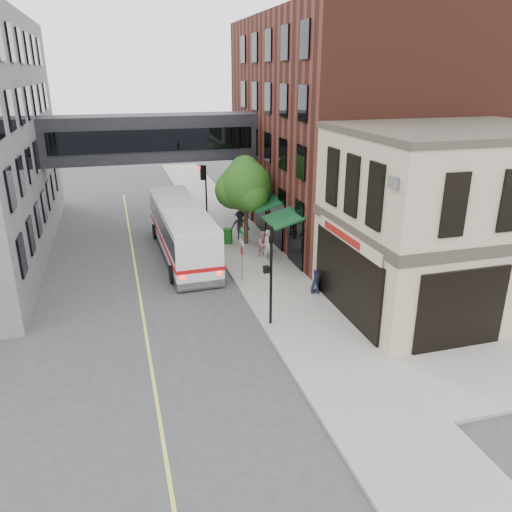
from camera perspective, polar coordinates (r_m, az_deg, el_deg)
ground at (r=20.70m, az=2.28°, el=-10.68°), size 120.00×120.00×0.00m
sidewalk_main at (r=33.48m, az=-1.92°, el=1.86°), size 4.00×60.00×0.15m
corner_building at (r=24.70m, az=21.13°, el=3.80°), size 10.19×8.12×8.45m
brick_building at (r=35.65m, az=10.45°, el=14.06°), size 13.76×18.00×14.00m
skyway_bridge at (r=35.18m, az=-11.84°, el=13.09°), size 14.00×3.18×3.00m
traffic_signal_near at (r=21.21m, az=1.66°, el=-0.91°), size 0.44×0.22×4.60m
traffic_signal_far at (r=35.12m, az=-5.98°, el=8.15°), size 0.53×0.28×4.50m
street_sign_pole at (r=26.09m, az=-1.62°, el=0.76°), size 0.08×0.75×3.00m
street_tree at (r=31.78m, az=-1.31°, el=8.04°), size 3.80×3.20×5.60m
lane_marking at (r=28.87m, az=-13.53°, el=-1.94°), size 0.12×40.00×0.01m
bus at (r=30.68m, az=-8.49°, el=3.16°), size 3.00×11.55×3.09m
pedestrian_a at (r=29.44m, az=1.46°, el=1.27°), size 0.75×0.58×1.83m
pedestrian_b at (r=30.02m, az=0.89°, el=1.39°), size 0.82×0.67×1.56m
pedestrian_c at (r=33.13m, az=-1.84°, el=3.55°), size 1.38×0.97×1.94m
newspaper_box at (r=32.43m, az=-3.23°, el=2.31°), size 0.65×0.62×1.02m
sandwich_board at (r=25.41m, az=6.78°, el=-2.94°), size 0.57×0.70×1.08m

